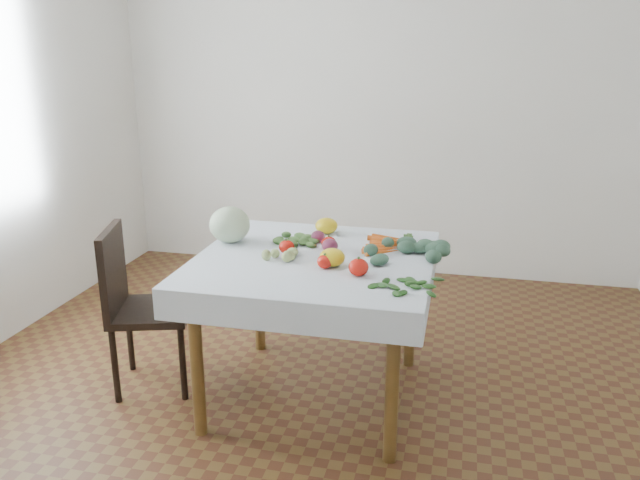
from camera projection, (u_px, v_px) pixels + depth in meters
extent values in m
plane|color=brown|center=(315.00, 395.00, 3.22)|extent=(4.00, 4.00, 0.00)
cube|color=white|center=(377.00, 99.00, 4.68)|extent=(4.00, 0.04, 2.70)
cube|color=brown|center=(315.00, 262.00, 3.01)|extent=(1.00, 1.00, 0.04)
cylinder|color=brown|center=(197.00, 364.00, 2.80)|extent=(0.06, 0.06, 0.71)
cylinder|color=brown|center=(392.00, 387.00, 2.61)|extent=(0.06, 0.06, 0.71)
cylinder|color=brown|center=(259.00, 293.00, 3.62)|extent=(0.06, 0.06, 0.71)
cylinder|color=brown|center=(411.00, 306.00, 3.43)|extent=(0.06, 0.06, 0.71)
cube|color=white|center=(315.00, 257.00, 3.00)|extent=(1.12, 1.12, 0.01)
cube|color=black|center=(152.00, 311.00, 3.21)|extent=(0.49, 0.49, 0.04)
cube|color=black|center=(112.00, 270.00, 3.13)|extent=(0.15, 0.38, 0.43)
cylinder|color=black|center=(115.00, 366.00, 3.11)|extent=(0.03, 0.03, 0.40)
cylinder|color=black|center=(183.00, 364.00, 3.13)|extent=(0.03, 0.03, 0.40)
cylinder|color=black|center=(130.00, 336.00, 3.43)|extent=(0.03, 0.03, 0.40)
cylinder|color=black|center=(191.00, 334.00, 3.45)|extent=(0.03, 0.03, 0.40)
ellipsoid|color=beige|center=(230.00, 225.00, 3.20)|extent=(0.26, 0.26, 0.19)
ellipsoid|color=red|center=(287.00, 247.00, 3.03)|extent=(0.08, 0.08, 0.07)
ellipsoid|color=red|center=(329.00, 243.00, 3.10)|extent=(0.09, 0.09, 0.07)
ellipsoid|color=red|center=(325.00, 262.00, 2.83)|extent=(0.09, 0.09, 0.06)
ellipsoid|color=red|center=(359.00, 267.00, 2.74)|extent=(0.12, 0.12, 0.08)
ellipsoid|color=yellow|center=(326.00, 226.00, 3.36)|extent=(0.14, 0.14, 0.08)
ellipsoid|color=yellow|center=(332.00, 257.00, 2.86)|extent=(0.12, 0.12, 0.08)
ellipsoid|color=#541830|center=(318.00, 236.00, 3.21)|extent=(0.09, 0.09, 0.06)
ellipsoid|color=#541830|center=(330.00, 246.00, 3.05)|extent=(0.08, 0.08, 0.07)
ellipsoid|color=#A7B468|center=(281.00, 254.00, 2.97)|extent=(0.05, 0.05, 0.04)
ellipsoid|color=#A7B468|center=(276.00, 253.00, 2.98)|extent=(0.05, 0.05, 0.04)
ellipsoid|color=#A7B468|center=(280.00, 255.00, 2.95)|extent=(0.05, 0.05, 0.04)
ellipsoid|color=#A7B468|center=(284.00, 252.00, 2.99)|extent=(0.05, 0.05, 0.04)
ellipsoid|color=#A7B468|center=(268.00, 254.00, 2.97)|extent=(0.05, 0.05, 0.04)
ellipsoid|color=#A7B468|center=(291.00, 255.00, 2.94)|extent=(0.05, 0.05, 0.04)
cone|color=#E25219|center=(389.00, 238.00, 3.25)|extent=(0.19, 0.05, 0.03)
cone|color=#E25219|center=(388.00, 239.00, 3.22)|extent=(0.19, 0.04, 0.03)
cone|color=#E25219|center=(387.00, 241.00, 3.19)|extent=(0.19, 0.04, 0.03)
cone|color=#E25219|center=(387.00, 243.00, 3.16)|extent=(0.19, 0.05, 0.03)
cone|color=#E25219|center=(386.00, 245.00, 3.13)|extent=(0.19, 0.07, 0.03)
cone|color=#E25219|center=(385.00, 246.00, 3.11)|extent=(0.19, 0.08, 0.03)
cone|color=#E25219|center=(384.00, 248.00, 3.08)|extent=(0.19, 0.10, 0.03)
cone|color=#E25219|center=(384.00, 250.00, 3.05)|extent=(0.18, 0.11, 0.03)
cone|color=#E25219|center=(383.00, 252.00, 3.02)|extent=(0.18, 0.13, 0.03)
ellipsoid|color=#375A42|center=(412.00, 252.00, 2.98)|extent=(0.08, 0.08, 0.05)
ellipsoid|color=#375A42|center=(404.00, 249.00, 3.02)|extent=(0.08, 0.08, 0.05)
ellipsoid|color=#375A42|center=(402.00, 254.00, 2.96)|extent=(0.08, 0.08, 0.05)
ellipsoid|color=#375A42|center=(420.00, 251.00, 3.00)|extent=(0.08, 0.08, 0.05)
ellipsoid|color=#375A42|center=(390.00, 249.00, 3.02)|extent=(0.08, 0.08, 0.05)
ellipsoid|color=#375A42|center=(417.00, 257.00, 2.92)|extent=(0.08, 0.08, 0.05)
ellipsoid|color=#375A42|center=(412.00, 246.00, 3.07)|extent=(0.08, 0.08, 0.05)
ellipsoid|color=#375A42|center=(385.00, 254.00, 2.95)|extent=(0.08, 0.08, 0.05)
ellipsoid|color=#375A42|center=(436.00, 254.00, 2.96)|extent=(0.08, 0.08, 0.05)
ellipsoid|color=#375A42|center=(387.00, 245.00, 3.10)|extent=(0.08, 0.08, 0.05)
ellipsoid|color=#375A42|center=(405.00, 261.00, 2.86)|extent=(0.08, 0.08, 0.05)
ellipsoid|color=#375A42|center=(433.00, 246.00, 3.07)|extent=(0.08, 0.08, 0.05)
ellipsoid|color=#26531A|center=(410.00, 285.00, 2.62)|extent=(0.06, 0.04, 0.01)
ellipsoid|color=#26531A|center=(400.00, 284.00, 2.63)|extent=(0.06, 0.04, 0.01)
ellipsoid|color=#26531A|center=(408.00, 288.00, 2.59)|extent=(0.06, 0.04, 0.01)
ellipsoid|color=#26531A|center=(410.00, 282.00, 2.65)|extent=(0.06, 0.04, 0.01)
ellipsoid|color=#26531A|center=(394.00, 286.00, 2.61)|extent=(0.06, 0.04, 0.01)
ellipsoid|color=#26531A|center=(419.00, 287.00, 2.60)|extent=(0.06, 0.04, 0.01)
ellipsoid|color=#26531A|center=(398.00, 280.00, 2.67)|extent=(0.06, 0.04, 0.01)
ellipsoid|color=#26531A|center=(401.00, 290.00, 2.56)|extent=(0.06, 0.04, 0.01)
ellipsoid|color=#26531A|center=(422.00, 283.00, 2.65)|extent=(0.06, 0.04, 0.01)
ellipsoid|color=#26531A|center=(384.00, 283.00, 2.65)|extent=(0.06, 0.04, 0.01)
ellipsoid|color=#26531A|center=(421.00, 292.00, 2.55)|extent=(0.06, 0.04, 0.01)
ellipsoid|color=#26531A|center=(407.00, 278.00, 2.70)|extent=(0.06, 0.04, 0.01)
ellipsoid|color=#26531A|center=(385.00, 290.00, 2.57)|extent=(0.06, 0.04, 0.01)
ellipsoid|color=#26531A|center=(435.00, 286.00, 2.60)|extent=(0.06, 0.04, 0.01)
ellipsoid|color=#26531A|center=(383.00, 278.00, 2.70)|extent=(0.06, 0.04, 0.01)
ellipsoid|color=#547E3A|center=(301.00, 240.00, 3.21)|extent=(0.06, 0.06, 0.03)
ellipsoid|color=#547E3A|center=(296.00, 239.00, 3.23)|extent=(0.06, 0.06, 0.03)
ellipsoid|color=#547E3A|center=(296.00, 242.00, 3.19)|extent=(0.06, 0.06, 0.03)
ellipsoid|color=#547E3A|center=(306.00, 239.00, 3.23)|extent=(0.06, 0.06, 0.03)
ellipsoid|color=#547E3A|center=(288.00, 239.00, 3.22)|extent=(0.06, 0.06, 0.03)
ellipsoid|color=#547E3A|center=(305.00, 242.00, 3.17)|extent=(0.06, 0.06, 0.03)
ellipsoid|color=#547E3A|center=(300.00, 237.00, 3.27)|extent=(0.06, 0.06, 0.03)
ellipsoid|color=#547E3A|center=(286.00, 242.00, 3.17)|extent=(0.06, 0.06, 0.03)
ellipsoid|color=#547E3A|center=(315.00, 240.00, 3.21)|extent=(0.06, 0.06, 0.03)
ellipsoid|color=#547E3A|center=(285.00, 237.00, 3.27)|extent=(0.06, 0.06, 0.03)
ellipsoid|color=#547E3A|center=(300.00, 245.00, 3.13)|extent=(0.06, 0.06, 0.03)
ellipsoid|color=#547E3A|center=(312.00, 236.00, 3.28)|extent=(0.06, 0.06, 0.03)
ellipsoid|color=#547E3A|center=(274.00, 240.00, 3.20)|extent=(0.06, 0.06, 0.03)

